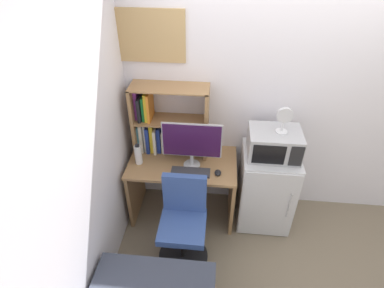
{
  "coord_description": "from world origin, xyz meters",
  "views": [
    {
      "loc": [
        -0.66,
        -2.73,
        2.71
      ],
      "look_at": [
        -0.9,
        -0.35,
        0.99
      ],
      "focal_mm": 28.52,
      "sensor_mm": 36.0,
      "label": 1
    }
  ],
  "objects_px": {
    "hutch_bookshelf": "(159,122)",
    "microwave": "(274,143)",
    "mini_fridge": "(266,188)",
    "keyboard": "(190,172)",
    "desk_chair": "(183,226)",
    "water_bottle": "(138,154)",
    "desk_fan": "(284,119)",
    "computer_mouse": "(218,173)",
    "wall_corkboard": "(150,36)",
    "monitor": "(192,142)"
  },
  "relations": [
    {
      "from": "keyboard",
      "to": "desk_fan",
      "type": "height_order",
      "value": "desk_fan"
    },
    {
      "from": "keyboard",
      "to": "wall_corkboard",
      "type": "bearing_deg",
      "value": 130.78
    },
    {
      "from": "desk_fan",
      "to": "mini_fridge",
      "type": "bearing_deg",
      "value": 177.23
    },
    {
      "from": "hutch_bookshelf",
      "to": "microwave",
      "type": "bearing_deg",
      "value": -8.67
    },
    {
      "from": "monitor",
      "to": "mini_fridge",
      "type": "height_order",
      "value": "monitor"
    },
    {
      "from": "hutch_bookshelf",
      "to": "wall_corkboard",
      "type": "height_order",
      "value": "wall_corkboard"
    },
    {
      "from": "monitor",
      "to": "microwave",
      "type": "distance_m",
      "value": 0.78
    },
    {
      "from": "desk_chair",
      "to": "wall_corkboard",
      "type": "height_order",
      "value": "wall_corkboard"
    },
    {
      "from": "hutch_bookshelf",
      "to": "wall_corkboard",
      "type": "bearing_deg",
      "value": 111.91
    },
    {
      "from": "desk_fan",
      "to": "desk_chair",
      "type": "bearing_deg",
      "value": -146.86
    },
    {
      "from": "desk_chair",
      "to": "keyboard",
      "type": "bearing_deg",
      "value": 85.82
    },
    {
      "from": "hutch_bookshelf",
      "to": "wall_corkboard",
      "type": "relative_size",
      "value": 1.19
    },
    {
      "from": "monitor",
      "to": "water_bottle",
      "type": "distance_m",
      "value": 0.57
    },
    {
      "from": "mini_fridge",
      "to": "hutch_bookshelf",
      "type": "bearing_deg",
      "value": 171.18
    },
    {
      "from": "mini_fridge",
      "to": "keyboard",
      "type": "bearing_deg",
      "value": -167.13
    },
    {
      "from": "keyboard",
      "to": "mini_fridge",
      "type": "xyz_separation_m",
      "value": [
        0.78,
        0.18,
        -0.31
      ]
    },
    {
      "from": "keyboard",
      "to": "water_bottle",
      "type": "height_order",
      "value": "water_bottle"
    },
    {
      "from": "hutch_bookshelf",
      "to": "water_bottle",
      "type": "height_order",
      "value": "hutch_bookshelf"
    },
    {
      "from": "water_bottle",
      "to": "mini_fridge",
      "type": "relative_size",
      "value": 0.26
    },
    {
      "from": "monitor",
      "to": "keyboard",
      "type": "distance_m",
      "value": 0.3
    },
    {
      "from": "computer_mouse",
      "to": "wall_corkboard",
      "type": "height_order",
      "value": "wall_corkboard"
    },
    {
      "from": "monitor",
      "to": "mini_fridge",
      "type": "xyz_separation_m",
      "value": [
        0.78,
        0.06,
        -0.58
      ]
    },
    {
      "from": "water_bottle",
      "to": "desk_chair",
      "type": "distance_m",
      "value": 0.83
    },
    {
      "from": "wall_corkboard",
      "to": "microwave",
      "type": "bearing_deg",
      "value": -13.75
    },
    {
      "from": "desk_chair",
      "to": "microwave",
      "type": "bearing_deg",
      "value": 34.83
    },
    {
      "from": "mini_fridge",
      "to": "wall_corkboard",
      "type": "height_order",
      "value": "wall_corkboard"
    },
    {
      "from": "computer_mouse",
      "to": "water_bottle",
      "type": "bearing_deg",
      "value": 173.44
    },
    {
      "from": "computer_mouse",
      "to": "water_bottle",
      "type": "height_order",
      "value": "water_bottle"
    },
    {
      "from": "hutch_bookshelf",
      "to": "computer_mouse",
      "type": "distance_m",
      "value": 0.79
    },
    {
      "from": "monitor",
      "to": "desk_fan",
      "type": "xyz_separation_m",
      "value": [
        0.83,
        0.06,
        0.27
      ]
    },
    {
      "from": "monitor",
      "to": "keyboard",
      "type": "bearing_deg",
      "value": -90.71
    },
    {
      "from": "computer_mouse",
      "to": "microwave",
      "type": "distance_m",
      "value": 0.6
    },
    {
      "from": "hutch_bookshelf",
      "to": "desk_chair",
      "type": "height_order",
      "value": "hutch_bookshelf"
    },
    {
      "from": "mini_fridge",
      "to": "desk_fan",
      "type": "bearing_deg",
      "value": -2.77
    },
    {
      "from": "keyboard",
      "to": "computer_mouse",
      "type": "bearing_deg",
      "value": 2.46
    },
    {
      "from": "microwave",
      "to": "desk_chair",
      "type": "bearing_deg",
      "value": -145.17
    },
    {
      "from": "computer_mouse",
      "to": "mini_fridge",
      "type": "xyz_separation_m",
      "value": [
        0.52,
        0.17,
        -0.31
      ]
    },
    {
      "from": "hutch_bookshelf",
      "to": "desk_fan",
      "type": "distance_m",
      "value": 1.22
    },
    {
      "from": "hutch_bookshelf",
      "to": "keyboard",
      "type": "height_order",
      "value": "hutch_bookshelf"
    },
    {
      "from": "hutch_bookshelf",
      "to": "desk_chair",
      "type": "xyz_separation_m",
      "value": [
        0.33,
        -0.74,
        -0.68
      ]
    },
    {
      "from": "keyboard",
      "to": "water_bottle",
      "type": "distance_m",
      "value": 0.55
    },
    {
      "from": "microwave",
      "to": "desk_fan",
      "type": "bearing_deg",
      "value": -6.53
    },
    {
      "from": "desk_fan",
      "to": "wall_corkboard",
      "type": "bearing_deg",
      "value": 166.51
    },
    {
      "from": "monitor",
      "to": "mini_fridge",
      "type": "bearing_deg",
      "value": 4.59
    },
    {
      "from": "hutch_bookshelf",
      "to": "microwave",
      "type": "distance_m",
      "value": 1.16
    },
    {
      "from": "desk_chair",
      "to": "water_bottle",
      "type": "bearing_deg",
      "value": 136.32
    },
    {
      "from": "water_bottle",
      "to": "wall_corkboard",
      "type": "height_order",
      "value": "wall_corkboard"
    },
    {
      "from": "computer_mouse",
      "to": "mini_fridge",
      "type": "relative_size",
      "value": 0.1
    },
    {
      "from": "water_bottle",
      "to": "desk_chair",
      "type": "relative_size",
      "value": 0.25
    },
    {
      "from": "desk_chair",
      "to": "computer_mouse",
      "type": "bearing_deg",
      "value": 53.22
    }
  ]
}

